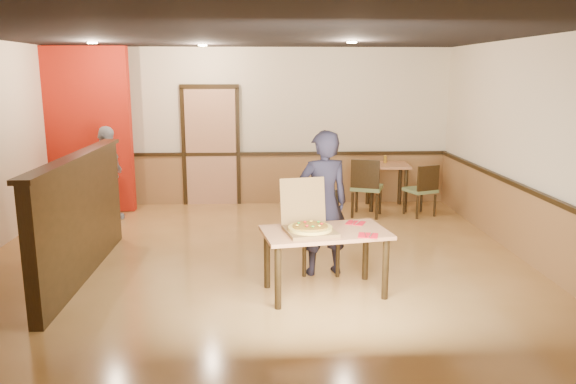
# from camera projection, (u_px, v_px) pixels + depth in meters

# --- Properties ---
(floor) EXTENTS (7.00, 7.00, 0.00)m
(floor) POSITION_uv_depth(u_px,v_px,m) (254.00, 267.00, 6.96)
(floor) COLOR tan
(floor) RESTS_ON ground
(ceiling) EXTENTS (7.00, 7.00, 0.00)m
(ceiling) POSITION_uv_depth(u_px,v_px,m) (251.00, 33.00, 6.38)
(ceiling) COLOR black
(ceiling) RESTS_ON wall_back
(wall_back) EXTENTS (7.00, 0.00, 7.00)m
(wall_back) POSITION_uv_depth(u_px,v_px,m) (255.00, 127.00, 10.09)
(wall_back) COLOR beige
(wall_back) RESTS_ON floor
(wall_right) EXTENTS (0.00, 7.00, 7.00)m
(wall_right) POSITION_uv_depth(u_px,v_px,m) (540.00, 153.00, 6.83)
(wall_right) COLOR beige
(wall_right) RESTS_ON floor
(wainscot_back) EXTENTS (7.00, 0.04, 0.90)m
(wainscot_back) POSITION_uv_depth(u_px,v_px,m) (256.00, 179.00, 10.26)
(wainscot_back) COLOR olive
(wainscot_back) RESTS_ON floor
(chair_rail_back) EXTENTS (7.00, 0.06, 0.06)m
(chair_rail_back) POSITION_uv_depth(u_px,v_px,m) (256.00, 154.00, 10.14)
(chair_rail_back) COLOR black
(chair_rail_back) RESTS_ON wall_back
(wainscot_right) EXTENTS (0.04, 7.00, 0.90)m
(wainscot_right) POSITION_uv_depth(u_px,v_px,m) (530.00, 228.00, 7.03)
(wainscot_right) COLOR olive
(wainscot_right) RESTS_ON floor
(chair_rail_right) EXTENTS (0.06, 7.00, 0.06)m
(chair_rail_right) POSITION_uv_depth(u_px,v_px,m) (532.00, 192.00, 6.93)
(chair_rail_right) COLOR black
(chair_rail_right) RESTS_ON wall_right
(back_door) EXTENTS (0.90, 0.06, 2.10)m
(back_door) POSITION_uv_depth(u_px,v_px,m) (211.00, 147.00, 10.09)
(back_door) COLOR tan
(back_door) RESTS_ON wall_back
(booth_partition) EXTENTS (0.20, 3.10, 1.44)m
(booth_partition) POSITION_uv_depth(u_px,v_px,m) (81.00, 215.00, 6.52)
(booth_partition) COLOR black
(booth_partition) RESTS_ON floor
(red_accent_panel) EXTENTS (1.60, 0.20, 2.78)m
(red_accent_panel) POSITION_uv_depth(u_px,v_px,m) (83.00, 131.00, 9.47)
(red_accent_panel) COLOR #A0180B
(red_accent_panel) RESTS_ON floor
(spot_a) EXTENTS (0.14, 0.14, 0.02)m
(spot_a) POSITION_uv_depth(u_px,v_px,m) (92.00, 43.00, 8.04)
(spot_a) COLOR #FFECB2
(spot_a) RESTS_ON ceiling
(spot_b) EXTENTS (0.14, 0.14, 0.02)m
(spot_b) POSITION_uv_depth(u_px,v_px,m) (203.00, 45.00, 8.79)
(spot_b) COLOR #FFECB2
(spot_b) RESTS_ON ceiling
(spot_c) EXTENTS (0.14, 0.14, 0.02)m
(spot_c) POSITION_uv_depth(u_px,v_px,m) (352.00, 42.00, 7.91)
(spot_c) COLOR #FFECB2
(spot_c) RESTS_ON ceiling
(main_table) EXTENTS (1.43, 0.97, 0.71)m
(main_table) POSITION_uv_depth(u_px,v_px,m) (325.00, 240.00, 6.01)
(main_table) COLOR tan
(main_table) RESTS_ON floor
(diner_chair) EXTENTS (0.51, 0.51, 0.96)m
(diner_chair) POSITION_uv_depth(u_px,v_px,m) (321.00, 227.00, 6.78)
(diner_chair) COLOR #617343
(diner_chair) RESTS_ON floor
(side_chair_left) EXTENTS (0.62, 0.62, 0.98)m
(side_chair_left) POSITION_uv_depth(u_px,v_px,m) (366.00, 185.00, 9.26)
(side_chair_left) COLOR #617343
(side_chair_left) RESTS_ON floor
(side_chair_right) EXTENTS (0.56, 0.56, 0.88)m
(side_chair_right) POSITION_uv_depth(u_px,v_px,m) (423.00, 188.00, 9.32)
(side_chair_right) COLOR #617343
(side_chair_right) RESTS_ON floor
(side_table) EXTENTS (0.79, 0.79, 0.79)m
(side_table) POSITION_uv_depth(u_px,v_px,m) (387.00, 174.00, 9.87)
(side_table) COLOR tan
(side_table) RESTS_ON floor
(diner) EXTENTS (0.70, 0.54, 1.72)m
(diner) POSITION_uv_depth(u_px,v_px,m) (323.00, 203.00, 6.57)
(diner) COLOR black
(diner) RESTS_ON floor
(passerby) EXTENTS (0.54, 0.96, 1.54)m
(passerby) POSITION_uv_depth(u_px,v_px,m) (108.00, 174.00, 8.98)
(passerby) COLOR gray
(passerby) RESTS_ON floor
(pizza_box) EXTENTS (0.61, 0.68, 0.53)m
(pizza_box) POSITION_uv_depth(u_px,v_px,m) (309.00, 225.00, 5.94)
(pizza_box) COLOR brown
(pizza_box) RESTS_ON main_table
(pizza) EXTENTS (0.47, 0.47, 0.03)m
(pizza) POSITION_uv_depth(u_px,v_px,m) (310.00, 228.00, 5.89)
(pizza) COLOR gold
(pizza) RESTS_ON pizza_box
(napkin_near) EXTENTS (0.24, 0.24, 0.01)m
(napkin_near) POSITION_uv_depth(u_px,v_px,m) (368.00, 235.00, 5.80)
(napkin_near) COLOR red
(napkin_near) RESTS_ON main_table
(napkin_far) EXTENTS (0.26, 0.26, 0.01)m
(napkin_far) POSITION_uv_depth(u_px,v_px,m) (356.00, 223.00, 6.29)
(napkin_far) COLOR red
(napkin_far) RESTS_ON main_table
(condiment) EXTENTS (0.05, 0.05, 0.14)m
(condiment) POSITION_uv_depth(u_px,v_px,m) (385.00, 159.00, 9.92)
(condiment) COLOR olive
(condiment) RESTS_ON side_table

